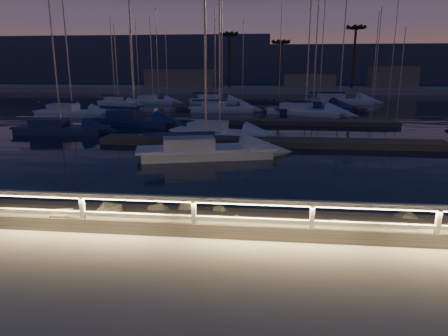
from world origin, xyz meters
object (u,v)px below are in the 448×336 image
Objects in this scene: guard_rail at (269,210)px; sailboat_m at (214,100)px; sailboat_i at (118,102)px; sailboat_l at (311,108)px; sailboat_a at (133,120)px; sailboat_e at (71,112)px; sailboat_n at (152,101)px; sailboat_j at (220,108)px; sailboat_c at (217,132)px; sailboat_b at (203,150)px; sailboat_k at (338,100)px; sailboat_f at (59,128)px; sailboat_g at (304,110)px.

sailboat_m is at bearing 99.36° from guard_rail.
sailboat_i is 0.65× the size of sailboat_l.
sailboat_a is (-11.61, 23.74, -0.91)m from guard_rail.
sailboat_e is at bearing 124.35° from guard_rail.
sailboat_n is at bearing 115.45° from sailboat_a.
sailboat_j is 11.06m from sailboat_m.
sailboat_m is (12.55, 16.62, -0.01)m from sailboat_e.
sailboat_l is (24.76, -6.55, 0.06)m from sailboat_i.
sailboat_n is (-12.46, 26.45, 0.00)m from sailboat_c.
sailboat_k reaches higher than sailboat_b.
sailboat_m is (4.01, 22.36, -0.02)m from sailboat_a.
guard_rail is 24.82m from sailboat_f.
sailboat_e is 1.16× the size of sailboat_n.
sailboat_e is 25.63m from sailboat_l.
sailboat_e is 1.10× the size of sailboat_f.
guard_rail is at bearing -54.30° from sailboat_f.
sailboat_e is 1.05× the size of sailboat_m.
sailboat_a is 0.82× the size of sailboat_l.
guard_rail is 18.94m from sailboat_c.
sailboat_k reaches higher than sailboat_j.
sailboat_a is at bearing -90.58° from sailboat_m.
sailboat_e reaches higher than sailboat_j.
sailboat_a is 1.05× the size of sailboat_m.
sailboat_l reaches higher than sailboat_n.
sailboat_c is 12.22m from sailboat_f.
sailboat_b is 0.90× the size of sailboat_g.
sailboat_k is at bearing 26.89° from sailboat_i.
sailboat_e reaches higher than guard_rail.
guard_rail is 3.53× the size of sailboat_m.
sailboat_c is 1.07× the size of sailboat_n.
sailboat_n is (-4.51, 21.26, -0.06)m from sailboat_a.
sailboat_i is at bearing 103.09° from sailboat_b.
sailboat_j is (-1.77, 23.31, -0.01)m from sailboat_b.
sailboat_l is at bearing 82.59° from guard_rail.
sailboat_a is 9.49m from sailboat_c.
sailboat_k is (5.78, 13.72, 0.03)m from sailboat_g.
sailboat_a is at bearing 161.07° from sailboat_c.
sailboat_k reaches higher than sailboat_m.
sailboat_g is at bearing 56.17° from sailboat_b.
sailboat_e reaches higher than sailboat_m.
sailboat_a is at bearing -136.84° from sailboat_k.
sailboat_c is 0.96× the size of sailboat_j.
sailboat_n is (-20.78, 9.11, -0.05)m from sailboat_l.
sailboat_e is 0.82× the size of sailboat_k.
sailboat_l is at bearing 55.61° from sailboat_b.
sailboat_i is at bearing 138.73° from sailboat_c.
sailboat_b is 25.35m from sailboat_l.
sailboat_i is at bearing -154.09° from sailboat_m.
sailboat_e is (-8.53, 5.74, -0.00)m from sailboat_a.
sailboat_k is (13.14, 28.96, 0.08)m from sailboat_c.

